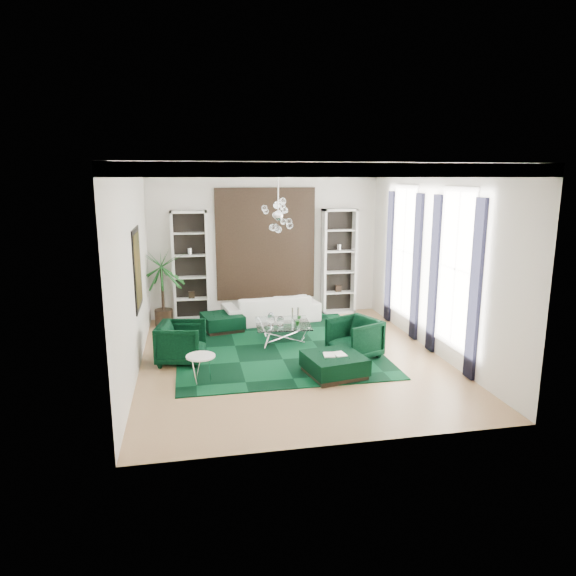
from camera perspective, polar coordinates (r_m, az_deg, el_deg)
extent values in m
cube|color=tan|center=(10.54, 0.44, -7.86)|extent=(6.00, 7.00, 0.02)
cube|color=white|center=(9.90, 0.48, 13.37)|extent=(6.00, 7.00, 0.02)
cube|color=silver|center=(13.47, -2.53, 4.92)|extent=(6.00, 0.02, 3.80)
cube|color=silver|center=(6.72, 6.45, -2.62)|extent=(6.00, 0.02, 3.80)
cube|color=silver|center=(9.91, -16.87, 1.74)|extent=(0.02, 7.00, 3.80)
cube|color=silver|center=(11.04, 15.97, 2.84)|extent=(0.02, 7.00, 3.80)
cylinder|color=white|center=(10.20, 0.13, 13.12)|extent=(0.90, 0.90, 0.05)
cube|color=black|center=(13.42, -2.50, 4.90)|extent=(2.50, 0.06, 2.80)
cube|color=black|center=(10.50, -16.32, 2.07)|extent=(0.04, 1.30, 1.60)
cube|color=white|center=(10.25, 18.13, 2.00)|extent=(0.03, 1.10, 2.90)
cube|color=black|center=(9.62, 20.08, -0.30)|extent=(0.07, 0.30, 3.25)
cube|color=black|center=(10.96, 15.92, 1.44)|extent=(0.07, 0.30, 3.25)
cube|color=white|center=(12.37, 12.76, 3.98)|extent=(0.03, 1.10, 2.90)
cube|color=black|center=(11.70, 14.08, 2.21)|extent=(0.07, 0.30, 3.25)
cube|color=black|center=(13.11, 11.21, 3.39)|extent=(0.07, 0.30, 3.25)
cube|color=black|center=(11.39, -1.54, -6.21)|extent=(4.20, 5.00, 0.02)
imported|color=white|center=(13.03, -1.89, -2.27)|extent=(2.50, 1.26, 0.70)
imported|color=black|center=(10.41, -11.78, -5.97)|extent=(1.05, 1.03, 0.81)
imported|color=black|center=(10.56, 7.41, -5.54)|extent=(1.16, 1.15, 0.81)
cube|color=black|center=(12.42, -7.29, -3.81)|extent=(1.06, 1.06, 0.40)
cube|color=black|center=(9.65, 5.16, -8.54)|extent=(1.16, 1.16, 0.40)
cube|color=white|center=(9.57, 5.18, -7.34)|extent=(0.42, 0.28, 0.03)
cylinder|color=white|center=(9.40, -9.63, -8.92)|extent=(0.66, 0.66, 0.50)
imported|color=#19591E|center=(11.29, 1.14, -3.60)|extent=(0.16, 0.14, 0.24)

